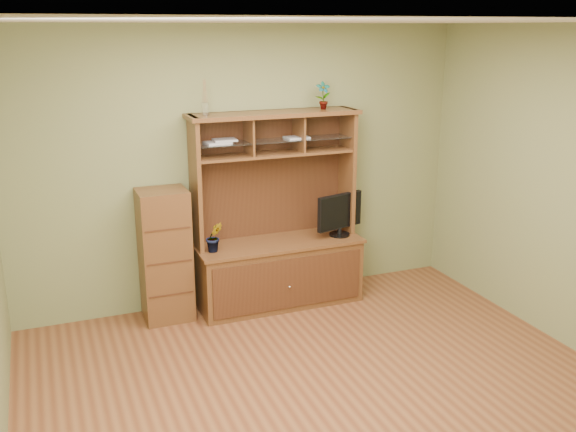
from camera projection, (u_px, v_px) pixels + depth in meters
room at (332, 223)px, 4.47m from camera, size 4.54×4.04×2.74m
media_hutch at (278, 253)px, 6.33m from camera, size 1.66×0.61×1.90m
monitor at (340, 214)px, 6.38m from camera, size 0.53×0.21×0.43m
orchid_plant at (214, 237)px, 5.95m from camera, size 0.16×0.13×0.29m
top_plant at (323, 95)px, 6.15m from camera, size 0.15×0.11×0.26m
reed_diffuser at (205, 101)px, 5.74m from camera, size 0.06×0.06×0.32m
magazines at (246, 140)px, 5.98m from camera, size 1.02×0.19×0.04m
side_cabinet at (165, 255)px, 5.96m from camera, size 0.45×0.41×1.25m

